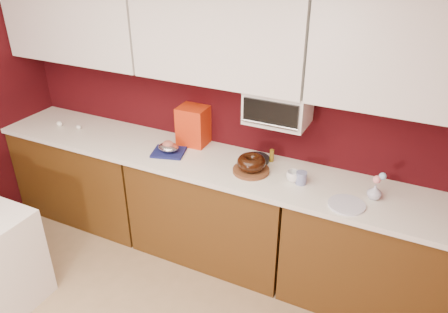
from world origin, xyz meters
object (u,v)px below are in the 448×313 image
object	(u,v)px
coffee_mug	(293,175)
blue_jar	(301,178)
toaster_oven	(278,106)
bundt_cake	(251,162)
foil_ham_nest	(168,147)
flower_vase	(375,191)
pandoro_box	(194,125)

from	to	relation	value
coffee_mug	blue_jar	bearing A→B (deg)	-5.56
toaster_oven	blue_jar	bearing A→B (deg)	-35.43
bundt_cake	foil_ham_nest	distance (m)	0.71
coffee_mug	blue_jar	distance (m)	0.06
flower_vase	blue_jar	bearing A→B (deg)	-176.35
blue_jar	toaster_oven	bearing A→B (deg)	144.57
pandoro_box	toaster_oven	bearing A→B (deg)	-6.00
pandoro_box	blue_jar	size ratio (longest dim) A/B	3.50
pandoro_box	coffee_mug	distance (m)	0.98
bundt_cake	pandoro_box	bearing A→B (deg)	158.78
blue_jar	coffee_mug	bearing A→B (deg)	174.44
flower_vase	coffee_mug	bearing A→B (deg)	-177.36
toaster_oven	flower_vase	xyz separation A→B (m)	(0.76, -0.16, -0.42)
toaster_oven	flower_vase	bearing A→B (deg)	-11.73
foil_ham_nest	flower_vase	size ratio (longest dim) A/B	1.45
blue_jar	pandoro_box	bearing A→B (deg)	166.63
toaster_oven	coffee_mug	size ratio (longest dim) A/B	4.67
coffee_mug	bundt_cake	bearing A→B (deg)	-178.48
foil_ham_nest	pandoro_box	xyz separation A→B (m)	(0.09, 0.26, 0.11)
coffee_mug	foil_ham_nest	bearing A→B (deg)	-178.67
toaster_oven	foil_ham_nest	size ratio (longest dim) A/B	2.66
coffee_mug	flower_vase	size ratio (longest dim) A/B	0.83
foil_ham_nest	pandoro_box	size ratio (longest dim) A/B	0.52
coffee_mug	flower_vase	world-z (taller)	flower_vase
coffee_mug	blue_jar	world-z (taller)	coffee_mug
foil_ham_nest	toaster_oven	bearing A→B (deg)	14.11
toaster_oven	pandoro_box	world-z (taller)	toaster_oven
foil_ham_nest	flower_vase	bearing A→B (deg)	1.79
bundt_cake	flower_vase	distance (m)	0.88
foil_ham_nest	blue_jar	bearing A→B (deg)	0.95
toaster_oven	blue_jar	distance (m)	0.54
pandoro_box	flower_vase	xyz separation A→B (m)	(1.50, -0.21, -0.10)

